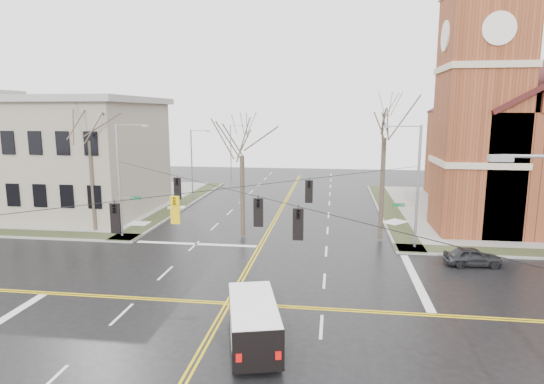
# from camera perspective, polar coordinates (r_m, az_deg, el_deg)

# --- Properties ---
(ground) EXTENTS (120.00, 120.00, 0.00)m
(ground) POSITION_cam_1_polar(r_m,az_deg,el_deg) (24.96, -5.54, -13.75)
(ground) COLOR black
(ground) RESTS_ON ground
(sidewalks) EXTENTS (80.00, 80.00, 0.17)m
(sidewalks) POSITION_cam_1_polar(r_m,az_deg,el_deg) (24.93, -5.54, -13.58)
(sidewalks) COLOR gray
(sidewalks) RESTS_ON ground
(road_markings) EXTENTS (100.00, 100.00, 0.01)m
(road_markings) POSITION_cam_1_polar(r_m,az_deg,el_deg) (24.96, -5.54, -13.73)
(road_markings) COLOR gold
(road_markings) RESTS_ON ground
(church) EXTENTS (24.28, 27.48, 27.50)m
(church) POSITION_cam_1_polar(r_m,az_deg,el_deg) (50.85, 30.42, 6.81)
(church) COLOR brown
(church) RESTS_ON ground
(civic_building_a) EXTENTS (18.00, 14.00, 11.00)m
(civic_building_a) POSITION_cam_1_polar(r_m,az_deg,el_deg) (50.54, -25.14, 3.88)
(civic_building_a) COLOR gray
(civic_building_a) RESTS_ON ground
(signal_pole_ne) EXTENTS (2.75, 0.22, 9.00)m
(signal_pole_ne) POSITION_cam_1_polar(r_m,az_deg,el_deg) (34.60, 17.56, 1.07)
(signal_pole_ne) COLOR gray
(signal_pole_ne) RESTS_ON ground
(signal_pole_nw) EXTENTS (2.75, 0.22, 9.00)m
(signal_pole_nw) POSITION_cam_1_polar(r_m,az_deg,el_deg) (37.98, -18.42, 1.77)
(signal_pole_nw) COLOR gray
(signal_pole_nw) RESTS_ON ground
(span_wires) EXTENTS (23.02, 23.02, 0.03)m
(span_wires) POSITION_cam_1_polar(r_m,az_deg,el_deg) (23.18, -5.80, 0.44)
(span_wires) COLOR black
(span_wires) RESTS_ON ground
(traffic_signals) EXTENTS (8.21, 8.26, 1.30)m
(traffic_signals) POSITION_cam_1_polar(r_m,az_deg,el_deg) (22.68, -6.16, -1.71)
(traffic_signals) COLOR black
(traffic_signals) RESTS_ON ground
(streetlight_north_a) EXTENTS (2.30, 0.20, 8.00)m
(streetlight_north_a) POSITION_cam_1_polar(r_m,az_deg,el_deg) (53.01, -9.89, 3.79)
(streetlight_north_a) COLOR gray
(streetlight_north_a) RESTS_ON ground
(streetlight_north_b) EXTENTS (2.30, 0.20, 8.00)m
(streetlight_north_b) POSITION_cam_1_polar(r_m,az_deg,el_deg) (72.24, -5.08, 5.50)
(streetlight_north_b) COLOR gray
(streetlight_north_b) RESTS_ON ground
(cargo_van) EXTENTS (3.22, 5.47, 1.96)m
(cargo_van) POSITION_cam_1_polar(r_m,az_deg,el_deg) (20.53, -2.40, -15.60)
(cargo_van) COLOR white
(cargo_van) RESTS_ON ground
(parked_car_a) EXTENTS (3.75, 1.74, 1.24)m
(parked_car_a) POSITION_cam_1_polar(r_m,az_deg,el_deg) (33.09, 23.86, -7.42)
(parked_car_a) COLOR #232326
(parked_car_a) RESTS_ON ground
(tree_nw_far) EXTENTS (4.00, 4.00, 11.39)m
(tree_nw_far) POSITION_cam_1_polar(r_m,az_deg,el_deg) (40.57, -21.96, 6.73)
(tree_nw_far) COLOR #3B2F26
(tree_nw_far) RESTS_ON ground
(tree_nw_near) EXTENTS (4.00, 4.00, 9.72)m
(tree_nw_near) POSITION_cam_1_polar(r_m,az_deg,el_deg) (36.08, -3.80, 5.23)
(tree_nw_near) COLOR #3B2F26
(tree_nw_near) RESTS_ON ground
(tree_ne) EXTENTS (4.00, 4.00, 11.96)m
(tree_ne) POSITION_cam_1_polar(r_m,az_deg,el_deg) (35.93, 13.94, 7.48)
(tree_ne) COLOR #3B2F26
(tree_ne) RESTS_ON ground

